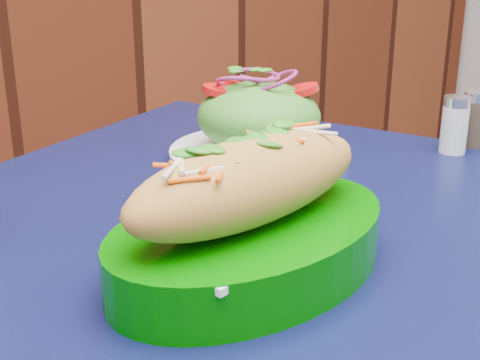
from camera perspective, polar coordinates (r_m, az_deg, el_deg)
cafe_table at (r=0.67m, az=3.32°, el=-11.87°), size 1.03×1.03×0.75m
banh_mi_basket at (r=0.55m, az=0.86°, el=-3.19°), size 0.28×0.20×0.12m
salad_plate at (r=0.83m, az=1.59°, el=4.84°), size 0.22×0.22×0.11m
salt_shaker at (r=0.90m, az=17.85°, el=4.50°), size 0.03×0.03×0.07m
pepper_shaker at (r=0.94m, az=19.39°, el=4.92°), size 0.03×0.03×0.07m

